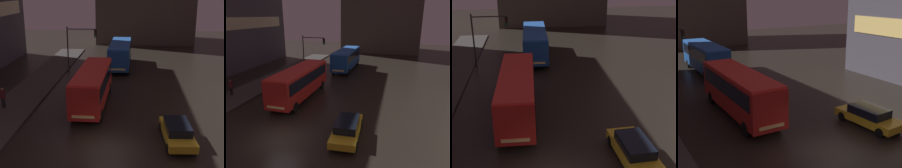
# 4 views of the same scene
# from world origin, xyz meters

# --- Properties ---
(bus_near) EXTENTS (2.62, 10.12, 3.32)m
(bus_near) POSITION_xyz_m (-2.13, 8.18, 2.05)
(bus_near) COLOR #AD1E19
(bus_near) RESTS_ON ground
(bus_far) EXTENTS (2.70, 9.99, 3.30)m
(bus_far) POSITION_xyz_m (-0.37, 22.40, 2.03)
(bus_far) COLOR #194793
(bus_far) RESTS_ON ground
(car_taxi) EXTENTS (2.14, 4.87, 1.36)m
(car_taxi) POSITION_xyz_m (4.56, 1.73, 0.71)
(car_taxi) COLOR gold
(car_taxi) RESTS_ON ground
(traffic_light_main) EXTENTS (3.70, 0.35, 5.66)m
(traffic_light_main) POSITION_xyz_m (-5.40, 19.54, 3.89)
(traffic_light_main) COLOR #2D2D2D
(traffic_light_main) RESTS_ON ground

